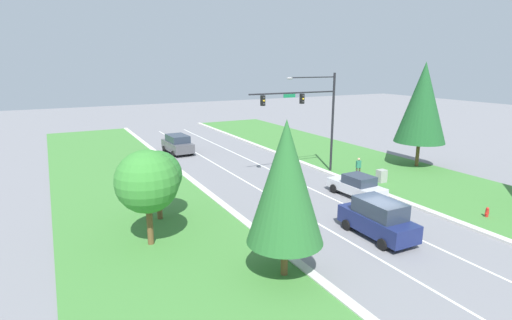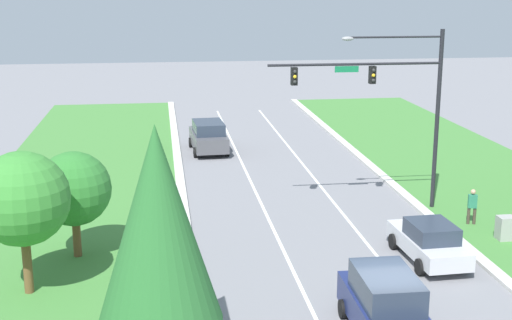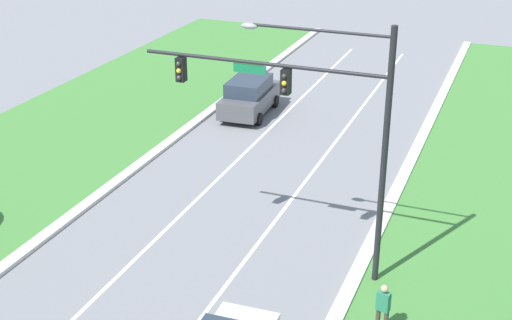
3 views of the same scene
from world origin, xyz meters
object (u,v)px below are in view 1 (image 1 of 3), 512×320
(fire_hydrant, at_px, (487,213))
(oak_near_left_tree, at_px, (147,182))
(traffic_signal_mast, at_px, (312,108))
(graphite_suv, at_px, (178,144))
(pedestrian, at_px, (358,167))
(conifer_mid_left_tree, at_px, (286,183))
(silver_sedan, at_px, (357,186))
(utility_cabinet, at_px, (381,176))
(conifer_far_right_tree, at_px, (423,103))
(navy_suv, at_px, (378,218))
(oak_far_left_tree, at_px, (158,175))

(fire_hydrant, distance_m, oak_near_left_tree, 20.40)
(traffic_signal_mast, bearing_deg, graphite_suv, 119.67)
(pedestrian, height_order, conifer_mid_left_tree, conifer_mid_left_tree)
(silver_sedan, distance_m, utility_cabinet, 4.35)
(conifer_mid_left_tree, bearing_deg, fire_hydrant, 0.40)
(silver_sedan, relative_size, fire_hydrant, 6.44)
(pedestrian, relative_size, fire_hydrant, 2.41)
(traffic_signal_mast, relative_size, pedestrian, 5.06)
(traffic_signal_mast, xyz_separation_m, conifer_mid_left_tree, (-10.77, -13.42, -1.30))
(pedestrian, distance_m, conifer_mid_left_tree, 17.85)
(utility_cabinet, height_order, oak_near_left_tree, oak_near_left_tree)
(pedestrian, height_order, conifer_far_right_tree, conifer_far_right_tree)
(utility_cabinet, bearing_deg, conifer_far_right_tree, 19.30)
(pedestrian, height_order, fire_hydrant, pedestrian)
(silver_sedan, bearing_deg, fire_hydrant, -60.40)
(graphite_suv, height_order, conifer_mid_left_tree, conifer_mid_left_tree)
(silver_sedan, relative_size, conifer_mid_left_tree, 0.63)
(conifer_far_right_tree, bearing_deg, utility_cabinet, -160.70)
(utility_cabinet, distance_m, pedestrian, 2.20)
(oak_near_left_tree, bearing_deg, silver_sedan, 4.30)
(pedestrian, relative_size, conifer_mid_left_tree, 0.24)
(conifer_far_right_tree, xyz_separation_m, conifer_mid_left_tree, (-21.10, -11.02, -1.53))
(silver_sedan, height_order, oak_near_left_tree, oak_near_left_tree)
(utility_cabinet, height_order, pedestrian, pedestrian)
(conifer_far_right_tree, bearing_deg, graphite_suv, 138.68)
(navy_suv, height_order, oak_near_left_tree, oak_near_left_tree)
(traffic_signal_mast, height_order, pedestrian, traffic_signal_mast)
(traffic_signal_mast, distance_m, fire_hydrant, 14.88)
(utility_cabinet, bearing_deg, oak_near_left_tree, -171.68)
(conifer_mid_left_tree, bearing_deg, traffic_signal_mast, 51.25)
(graphite_suv, bearing_deg, pedestrian, -59.53)
(silver_sedan, bearing_deg, conifer_far_right_tree, 17.90)
(navy_suv, xyz_separation_m, oak_near_left_tree, (-11.31, 4.69, 2.41))
(silver_sedan, xyz_separation_m, conifer_far_right_tree, (10.72, 4.00, 5.10))
(oak_near_left_tree, xyz_separation_m, conifer_mid_left_tree, (4.58, -5.90, 0.90))
(silver_sedan, relative_size, oak_near_left_tree, 0.88)
(traffic_signal_mast, xyz_separation_m, navy_suv, (-4.04, -12.21, -4.61))
(fire_hydrant, relative_size, oak_near_left_tree, 0.14)
(fire_hydrant, xyz_separation_m, oak_far_left_tree, (-17.99, 9.07, 2.49))
(silver_sedan, xyz_separation_m, oak_far_left_tree, (-13.64, 2.15, 2.04))
(silver_sedan, distance_m, oak_near_left_tree, 15.24)
(utility_cabinet, height_order, oak_far_left_tree, oak_far_left_tree)
(traffic_signal_mast, relative_size, conifer_far_right_tree, 0.90)
(traffic_signal_mast, height_order, oak_far_left_tree, traffic_signal_mast)
(oak_near_left_tree, bearing_deg, navy_suv, -22.50)
(graphite_suv, relative_size, fire_hydrant, 6.91)
(navy_suv, relative_size, conifer_far_right_tree, 0.49)
(oak_far_left_tree, distance_m, conifer_mid_left_tree, 9.85)
(pedestrian, bearing_deg, navy_suv, 68.14)
(graphite_suv, relative_size, navy_suv, 1.05)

